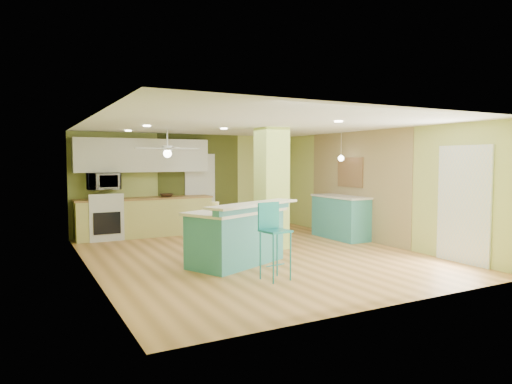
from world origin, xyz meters
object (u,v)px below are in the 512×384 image
at_px(side_counter, 341,217).
at_px(peninsula, 237,235).
at_px(canister, 215,206).
at_px(bar_stool, 272,228).
at_px(fruit_bowl, 167,195).

bearing_deg(side_counter, peninsula, -159.02).
relative_size(peninsula, canister, 14.35).
height_order(peninsula, canister, same).
height_order(bar_stool, side_counter, bar_stool).
distance_m(peninsula, canister, 0.65).
xyz_separation_m(bar_stool, canister, (-0.42, 1.30, 0.24)).
xyz_separation_m(side_counter, fruit_bowl, (-3.50, 2.32, 0.48)).
relative_size(bar_stool, side_counter, 0.76).
bearing_deg(side_counter, canister, -162.76).
bearing_deg(fruit_bowl, peninsula, -87.13).
relative_size(side_counter, canister, 10.02).
distance_m(peninsula, side_counter, 3.56).
distance_m(fruit_bowl, canister, 3.47).
xyz_separation_m(side_counter, canister, (-3.68, -1.14, 0.53)).
xyz_separation_m(peninsula, side_counter, (3.32, 1.27, -0.01)).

